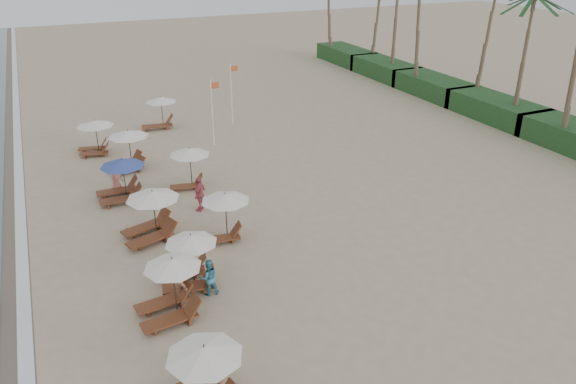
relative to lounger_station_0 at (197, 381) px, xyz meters
name	(u,v)px	position (x,y,z in m)	size (l,w,h in m)	color
ground	(335,291)	(6.55, 3.51, -1.03)	(160.00, 160.00, 0.00)	tan
foam_line	(21,235)	(-4.65, 13.51, -1.01)	(0.50, 140.00, 0.02)	white
shrub_hedge	(497,109)	(28.55, 18.01, -0.23)	(3.20, 53.00, 1.60)	#193D1C
lounger_station_0	(197,381)	(0.00, 0.00, 0.00)	(2.78, 2.43, 2.19)	brown
lounger_station_1	(168,291)	(0.27, 4.67, 0.05)	(2.58, 2.10, 2.38)	brown
lounger_station_2	(186,262)	(1.42, 6.40, 0.00)	(2.56, 2.24, 2.18)	brown
lounger_station_3	(149,216)	(0.86, 10.77, 0.09)	(2.87, 2.65, 2.30)	brown
lounger_station_4	(119,181)	(0.31, 15.52, 0.04)	(2.72, 2.33, 2.21)	brown
lounger_station_5	(126,150)	(1.38, 19.58, 0.22)	(2.65, 2.38, 2.39)	brown
lounger_station_6	(94,135)	(-0.05, 23.08, 0.20)	(2.49, 2.33, 2.19)	brown
inland_station_0	(223,211)	(3.90, 9.18, 0.42)	(2.60, 2.24, 2.22)	brown
inland_station_1	(188,162)	(4.02, 15.49, 0.46)	(2.54, 2.24, 2.22)	brown
inland_station_2	(159,111)	(4.85, 26.50, 0.25)	(2.88, 2.24, 2.22)	brown
beachgoer_near	(216,372)	(0.67, 0.28, -0.15)	(0.64, 0.42, 1.76)	tan
beachgoer_mid_a	(209,277)	(2.01, 5.38, -0.26)	(0.74, 0.58, 1.52)	teal
beachgoer_mid_b	(179,278)	(0.91, 5.54, -0.09)	(1.20, 0.69, 1.87)	#885D45
beachgoer_far_a	(200,194)	(3.76, 12.53, -0.11)	(1.08, 0.45, 1.84)	#B34756
beachgoer_far_b	(116,178)	(0.27, 16.63, -0.26)	(0.75, 0.49, 1.54)	#A8665B
flag_pole_near	(213,110)	(7.35, 21.44, 1.43)	(0.60, 0.08, 4.42)	silver
flag_pole_far	(232,91)	(9.92, 25.04, 1.49)	(0.60, 0.08, 4.54)	silver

